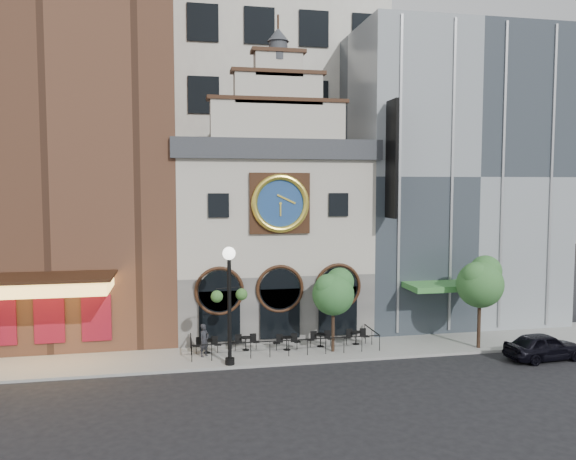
% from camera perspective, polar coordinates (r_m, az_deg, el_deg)
% --- Properties ---
extents(ground, '(120.00, 120.00, 0.00)m').
position_cam_1_polar(ground, '(30.77, 0.53, -13.61)').
color(ground, black).
rests_on(ground, ground).
extents(sidewalk, '(44.00, 5.00, 0.15)m').
position_cam_1_polar(sidewalk, '(33.09, -0.37, -12.18)').
color(sidewalk, gray).
rests_on(sidewalk, ground).
extents(clock_building, '(12.60, 8.78, 18.65)m').
position_cam_1_polar(clock_building, '(37.07, -1.93, 0.02)').
color(clock_building, '#605E5B').
rests_on(clock_building, ground).
extents(theater_building, '(14.00, 15.60, 25.00)m').
position_cam_1_polar(theater_building, '(39.37, -21.73, 8.59)').
color(theater_building, brown).
rests_on(theater_building, ground).
extents(retail_building, '(14.00, 14.40, 20.00)m').
position_cam_1_polar(retail_building, '(43.05, 14.97, 5.08)').
color(retail_building, gray).
rests_on(retail_building, ground).
extents(office_tower, '(20.00, 16.00, 40.00)m').
position_cam_1_polar(office_tower, '(50.13, -4.31, 16.45)').
color(office_tower, silver).
rests_on(office_tower, ground).
extents(cafe_railing, '(10.60, 2.60, 0.90)m').
position_cam_1_polar(cafe_railing, '(32.94, -0.37, -11.30)').
color(cafe_railing, black).
rests_on(cafe_railing, sidewalk).
extents(bistro_0, '(1.58, 0.68, 0.90)m').
position_cam_1_polar(bistro_0, '(32.61, -8.24, -11.49)').
color(bistro_0, black).
rests_on(bistro_0, sidewalk).
extents(bistro_1, '(1.58, 0.68, 0.90)m').
position_cam_1_polar(bistro_1, '(32.93, -4.31, -11.30)').
color(bistro_1, black).
rests_on(bistro_1, sidewalk).
extents(bistro_2, '(1.58, 0.68, 0.90)m').
position_cam_1_polar(bistro_2, '(32.86, -0.12, -11.32)').
color(bistro_2, black).
rests_on(bistro_2, sidewalk).
extents(bistro_3, '(1.58, 0.68, 0.90)m').
position_cam_1_polar(bistro_3, '(33.57, 3.32, -10.98)').
color(bistro_3, black).
rests_on(bistro_3, sidewalk).
extents(bistro_4, '(1.58, 0.68, 0.90)m').
position_cam_1_polar(bistro_4, '(34.24, 6.93, -10.70)').
color(bistro_4, black).
rests_on(bistro_4, sidewalk).
extents(car_right, '(4.56, 2.15, 1.51)m').
position_cam_1_polar(car_right, '(34.54, 24.57, -10.69)').
color(car_right, black).
rests_on(car_right, ground).
extents(pedestrian, '(0.77, 0.78, 1.81)m').
position_cam_1_polar(pedestrian, '(31.92, -8.50, -11.01)').
color(pedestrian, '#222227').
rests_on(pedestrian, sidewalk).
extents(lamppost, '(1.96, 0.96, 6.25)m').
position_cam_1_polar(lamppost, '(29.68, -5.98, -6.30)').
color(lamppost, black).
rests_on(lamppost, sidewalk).
extents(tree_left, '(2.47, 2.38, 4.76)m').
position_cam_1_polar(tree_left, '(32.07, 4.68, -6.17)').
color(tree_left, '#382619').
rests_on(tree_left, sidewalk).
extents(tree_right, '(2.79, 2.69, 5.38)m').
position_cam_1_polar(tree_right, '(34.48, 18.97, -4.89)').
color(tree_right, '#382619').
rests_on(tree_right, sidewalk).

